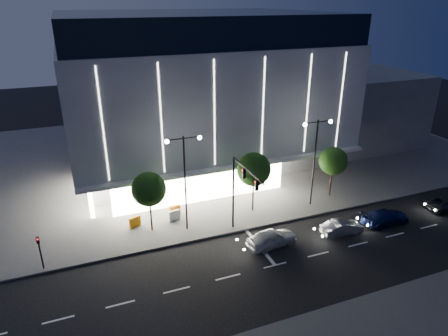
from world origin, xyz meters
name	(u,v)px	position (x,y,z in m)	size (l,w,h in m)	color
ground	(244,260)	(0.00, 0.00, 0.00)	(160.00, 160.00, 0.00)	black
sidewalk_museum	(206,152)	(5.00, 24.00, 0.07)	(70.00, 40.00, 0.15)	#474747
museum	(194,88)	(2.98, 22.31, 9.27)	(30.00, 25.80, 18.00)	#4C4C51
annex_building	(339,103)	(26.00, 24.00, 5.00)	(16.00, 20.00, 10.00)	#4C4C51
traffic_mast	(240,185)	(1.00, 3.34, 5.03)	(0.33, 5.89, 7.07)	black
street_lamp_west	(185,170)	(-3.00, 6.00, 5.96)	(3.16, 0.36, 9.00)	black
street_lamp_east	(315,151)	(10.00, 6.00, 5.96)	(3.16, 0.36, 9.00)	black
ped_signal_far	(40,249)	(-15.00, 4.50, 1.89)	(0.22, 0.24, 3.00)	black
tree_left	(149,191)	(-5.97, 7.02, 4.03)	(3.02, 3.02, 5.72)	black
tree_mid	(254,171)	(4.03, 7.02, 4.33)	(3.25, 3.25, 6.15)	black
tree_right	(333,162)	(13.03, 7.02, 3.88)	(2.91, 2.91, 5.51)	black
car_lead	(272,238)	(3.00, 1.02, 0.76)	(1.79, 4.44, 1.51)	#ADB1B5
car_second	(342,228)	(9.67, 0.43, 0.64)	(1.35, 3.88, 1.28)	#929499
car_third	(385,217)	(14.56, 0.45, 0.69)	(1.92, 4.73, 1.37)	navy
car_fourth	(448,203)	(22.34, 0.39, 0.63)	(2.10, 4.55, 1.26)	#2B2B2F
barrier_a	(135,222)	(-7.32, 8.09, 0.65)	(1.10, 0.25, 1.00)	orange
barrier_b	(174,215)	(-3.68, 7.90, 0.65)	(1.10, 0.25, 1.00)	white
barrier_c	(175,210)	(-3.38, 8.84, 0.65)	(1.10, 0.25, 1.00)	orange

